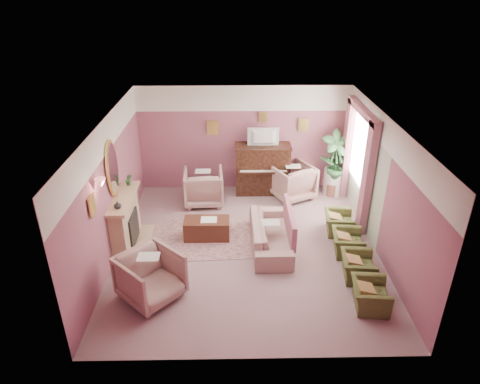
{
  "coord_description": "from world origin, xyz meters",
  "views": [
    {
      "loc": [
        -0.28,
        -7.68,
        5.24
      ],
      "look_at": [
        -0.14,
        0.4,
        1.14
      ],
      "focal_mm": 32.0,
      "sensor_mm": 36.0,
      "label": 1
    }
  ],
  "objects_px": {
    "side_table": "(333,181)",
    "floral_armchair_right": "(292,180)",
    "floral_armchair_front": "(150,275)",
    "olive_chair_c": "(348,240)",
    "coffee_table": "(207,229)",
    "sofa": "(270,229)",
    "olive_chair_b": "(358,263)",
    "piano": "(262,170)",
    "olive_chair_d": "(339,220)",
    "floral_armchair_left": "(204,185)",
    "olive_chair_a": "(370,292)",
    "television": "(263,136)"
  },
  "relations": [
    {
      "from": "olive_chair_d",
      "to": "side_table",
      "type": "bearing_deg",
      "value": 81.62
    },
    {
      "from": "piano",
      "to": "olive_chair_d",
      "type": "distance_m",
      "value": 2.65
    },
    {
      "from": "olive_chair_c",
      "to": "television",
      "type": "bearing_deg",
      "value": 119.32
    },
    {
      "from": "sofa",
      "to": "floral_armchair_left",
      "type": "xyz_separation_m",
      "value": [
        -1.54,
        1.99,
        0.09
      ]
    },
    {
      "from": "olive_chair_a",
      "to": "floral_armchair_front",
      "type": "bearing_deg",
      "value": 175.49
    },
    {
      "from": "coffee_table",
      "to": "olive_chair_c",
      "type": "height_order",
      "value": "olive_chair_c"
    },
    {
      "from": "olive_chair_b",
      "to": "olive_chair_c",
      "type": "relative_size",
      "value": 1.0
    },
    {
      "from": "coffee_table",
      "to": "olive_chair_d",
      "type": "relative_size",
      "value": 1.37
    },
    {
      "from": "side_table",
      "to": "floral_armchair_right",
      "type": "bearing_deg",
      "value": -168.75
    },
    {
      "from": "coffee_table",
      "to": "floral_armchair_front",
      "type": "relative_size",
      "value": 1.0
    },
    {
      "from": "olive_chair_a",
      "to": "piano",
      "type": "bearing_deg",
      "value": 109.42
    },
    {
      "from": "piano",
      "to": "coffee_table",
      "type": "xyz_separation_m",
      "value": [
        -1.37,
        -2.26,
        -0.43
      ]
    },
    {
      "from": "sofa",
      "to": "floral_armchair_front",
      "type": "xyz_separation_m",
      "value": [
        -2.27,
        -1.63,
        0.09
      ]
    },
    {
      "from": "floral_armchair_front",
      "to": "olive_chair_b",
      "type": "relative_size",
      "value": 1.37
    },
    {
      "from": "piano",
      "to": "floral_armchair_right",
      "type": "bearing_deg",
      "value": -24.33
    },
    {
      "from": "floral_armchair_right",
      "to": "olive_chair_d",
      "type": "distance_m",
      "value": 1.94
    },
    {
      "from": "floral_armchair_front",
      "to": "olive_chair_d",
      "type": "distance_m",
      "value": 4.43
    },
    {
      "from": "coffee_table",
      "to": "side_table",
      "type": "height_order",
      "value": "side_table"
    },
    {
      "from": "floral_armchair_front",
      "to": "side_table",
      "type": "relative_size",
      "value": 1.43
    },
    {
      "from": "side_table",
      "to": "olive_chair_a",
      "type": "bearing_deg",
      "value": -93.74
    },
    {
      "from": "piano",
      "to": "floral_armchair_front",
      "type": "height_order",
      "value": "piano"
    },
    {
      "from": "olive_chair_b",
      "to": "olive_chair_d",
      "type": "relative_size",
      "value": 1.0
    },
    {
      "from": "olive_chair_d",
      "to": "sofa",
      "type": "bearing_deg",
      "value": -161.78
    },
    {
      "from": "floral_armchair_left",
      "to": "olive_chair_a",
      "type": "distance_m",
      "value": 5.03
    },
    {
      "from": "floral_armchair_left",
      "to": "floral_armchair_front",
      "type": "height_order",
      "value": "same"
    },
    {
      "from": "sofa",
      "to": "olive_chair_c",
      "type": "distance_m",
      "value": 1.62
    },
    {
      "from": "piano",
      "to": "olive_chair_d",
      "type": "height_order",
      "value": "piano"
    },
    {
      "from": "floral_armchair_right",
      "to": "floral_armchair_front",
      "type": "distance_m",
      "value": 4.93
    },
    {
      "from": "floral_armchair_right",
      "to": "sofa",
      "type": "bearing_deg",
      "value": -108.41
    },
    {
      "from": "piano",
      "to": "floral_armchair_front",
      "type": "distance_m",
      "value": 4.81
    },
    {
      "from": "piano",
      "to": "floral_armchair_right",
      "type": "height_order",
      "value": "piano"
    },
    {
      "from": "floral_armchair_front",
      "to": "piano",
      "type": "bearing_deg",
      "value": 61.88
    },
    {
      "from": "sofa",
      "to": "olive_chair_b",
      "type": "height_order",
      "value": "sofa"
    },
    {
      "from": "floral_armchair_right",
      "to": "side_table",
      "type": "xyz_separation_m",
      "value": [
        1.13,
        0.22,
        -0.15
      ]
    },
    {
      "from": "floral_armchair_left",
      "to": "olive_chair_d",
      "type": "bearing_deg",
      "value": -25.08
    },
    {
      "from": "sofa",
      "to": "olive_chair_d",
      "type": "xyz_separation_m",
      "value": [
        1.59,
        0.53,
        -0.09
      ]
    },
    {
      "from": "olive_chair_d",
      "to": "floral_armchair_left",
      "type": "bearing_deg",
      "value": 154.92
    },
    {
      "from": "floral_armchair_front",
      "to": "olive_chair_c",
      "type": "height_order",
      "value": "floral_armchair_front"
    },
    {
      "from": "floral_armchair_left",
      "to": "sofa",
      "type": "bearing_deg",
      "value": -52.31
    },
    {
      "from": "piano",
      "to": "sofa",
      "type": "xyz_separation_m",
      "value": [
        0.01,
        -2.61,
        -0.24
      ]
    },
    {
      "from": "floral_armchair_left",
      "to": "olive_chair_a",
      "type": "bearing_deg",
      "value": -51.41
    },
    {
      "from": "floral_armchair_front",
      "to": "olive_chair_d",
      "type": "height_order",
      "value": "floral_armchair_front"
    },
    {
      "from": "floral_armchair_right",
      "to": "olive_chair_c",
      "type": "relative_size",
      "value": 1.37
    },
    {
      "from": "sofa",
      "to": "floral_armchair_right",
      "type": "bearing_deg",
      "value": 71.59
    },
    {
      "from": "olive_chair_a",
      "to": "olive_chair_b",
      "type": "bearing_deg",
      "value": 90.0
    },
    {
      "from": "sofa",
      "to": "floral_armchair_front",
      "type": "relative_size",
      "value": 2.02
    },
    {
      "from": "floral_armchair_front",
      "to": "olive_chair_a",
      "type": "xyz_separation_m",
      "value": [
        3.86,
        -0.3,
        -0.18
      ]
    },
    {
      "from": "sofa",
      "to": "side_table",
      "type": "relative_size",
      "value": 2.88
    },
    {
      "from": "sofa",
      "to": "floral_armchair_front",
      "type": "bearing_deg",
      "value": -144.32
    },
    {
      "from": "piano",
      "to": "coffee_table",
      "type": "height_order",
      "value": "piano"
    }
  ]
}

